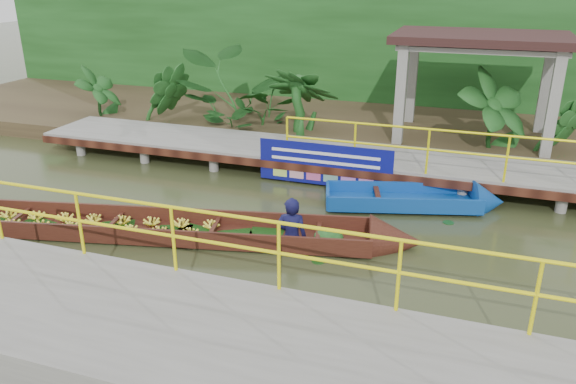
% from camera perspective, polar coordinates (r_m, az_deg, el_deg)
% --- Properties ---
extents(ground, '(80.00, 80.00, 0.00)m').
position_cam_1_polar(ground, '(10.90, 0.54, -4.03)').
color(ground, '#2F361B').
rests_on(ground, ground).
extents(land_strip, '(30.00, 8.00, 0.45)m').
position_cam_1_polar(land_strip, '(17.68, 8.25, 6.75)').
color(land_strip, '#332619').
rests_on(land_strip, ground).
extents(far_dock, '(16.00, 2.06, 1.66)m').
position_cam_1_polar(far_dock, '(13.78, 5.11, 3.66)').
color(far_dock, slate).
rests_on(far_dock, ground).
extents(near_dock, '(18.00, 2.40, 1.73)m').
position_cam_1_polar(near_dock, '(7.09, -2.57, -17.07)').
color(near_dock, slate).
rests_on(near_dock, ground).
extents(pavilion, '(4.40, 3.00, 3.00)m').
position_cam_1_polar(pavilion, '(15.74, 18.97, 13.61)').
color(pavilion, slate).
rests_on(pavilion, ground).
extents(foliage_backdrop, '(30.00, 0.80, 4.00)m').
position_cam_1_polar(foliage_backdrop, '(19.75, 9.97, 13.48)').
color(foliage_backdrop, '#153F14').
rests_on(foliage_backdrop, ground).
extents(vendor_boat, '(9.72, 2.95, 2.03)m').
position_cam_1_polar(vendor_boat, '(10.83, -11.37, -3.38)').
color(vendor_boat, '#34140E').
rests_on(vendor_boat, ground).
extents(moored_blue_boat, '(3.85, 1.91, 0.89)m').
position_cam_1_polar(moored_blue_boat, '(12.33, 15.64, -0.91)').
color(moored_blue_boat, '#0D3F91').
rests_on(moored_blue_boat, ground).
extents(blue_banner, '(3.15, 0.04, 0.98)m').
position_cam_1_polar(blue_banner, '(12.91, 3.73, 2.80)').
color(blue_banner, navy).
rests_on(blue_banner, ground).
extents(tropical_plants, '(14.57, 1.57, 1.96)m').
position_cam_1_polar(tropical_plants, '(15.75, 0.57, 9.63)').
color(tropical_plants, '#153F14').
rests_on(tropical_plants, ground).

